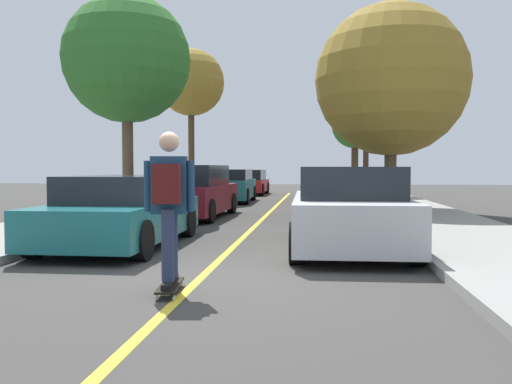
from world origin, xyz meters
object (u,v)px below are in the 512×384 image
at_px(parked_car_right_nearest, 348,209).
at_px(parked_car_left_near, 192,192).
at_px(skateboarder, 169,199).
at_px(street_tree_right_nearest, 391,80).
at_px(street_tree_right_far, 355,126).
at_px(parked_car_right_far, 330,187).
at_px(street_tree_left_near, 191,83).
at_px(fire_hydrant, 112,206).
at_px(parked_car_left_far, 231,186).
at_px(street_tree_left_nearest, 127,60).
at_px(parked_car_left_farthest, 249,182).
at_px(parked_car_left_nearest, 122,211).
at_px(street_tree_right_near, 366,109).
at_px(skateboard, 170,286).
at_px(parked_car_right_near, 336,195).
at_px(parked_car_right_farthest, 327,183).

bearing_deg(parked_car_right_nearest, parked_car_left_near, 126.43).
bearing_deg(skateboarder, street_tree_right_nearest, 70.79).
bearing_deg(street_tree_right_far, parked_car_right_far, -98.66).
relative_size(street_tree_left_near, fire_hydrant, 9.09).
bearing_deg(parked_car_right_nearest, fire_hydrant, 150.36).
distance_m(parked_car_left_far, street_tree_left_nearest, 8.52).
xyz_separation_m(parked_car_left_far, parked_car_left_farthest, (0.00, 6.25, -0.02)).
xyz_separation_m(parked_car_left_nearest, parked_car_left_far, (-0.00, 12.68, 0.04)).
bearing_deg(parked_car_left_farthest, street_tree_right_near, -22.81).
xyz_separation_m(parked_car_left_near, parked_car_right_nearest, (4.12, -5.58, -0.02)).
xyz_separation_m(parked_car_left_near, street_tree_right_nearest, (5.90, 2.18, 3.46)).
relative_size(parked_car_left_far, skateboard, 4.99).
bearing_deg(street_tree_left_nearest, parked_car_left_farthest, 82.61).
distance_m(parked_car_right_near, parked_car_right_far, 6.15).
bearing_deg(parked_car_left_nearest, parked_car_right_nearest, 1.38).
height_order(parked_car_right_nearest, skateboarder, skateboarder).
relative_size(street_tree_right_far, skateboard, 6.20).
xyz_separation_m(street_tree_left_nearest, street_tree_right_far, (7.67, 18.58, -0.50)).
xyz_separation_m(parked_car_left_far, street_tree_right_nearest, (5.90, -4.81, 3.51)).
relative_size(parked_car_right_farthest, fire_hydrant, 5.93).
xyz_separation_m(parked_car_right_far, street_tree_right_nearest, (1.77, -4.33, 3.51)).
distance_m(parked_car_right_nearest, parked_car_right_far, 12.09).
bearing_deg(skateboard, parked_car_left_farthest, 94.81).
distance_m(street_tree_left_nearest, fire_hydrant, 4.46).
bearing_deg(parked_car_right_farthest, parked_car_left_near, -108.75).
distance_m(parked_car_right_far, street_tree_right_far, 12.24).
xyz_separation_m(parked_car_right_near, skateboarder, (-2.23, -9.65, 0.45)).
bearing_deg(parked_car_left_nearest, street_tree_right_near, 70.28).
distance_m(parked_car_left_near, street_tree_right_nearest, 7.17).
distance_m(parked_car_left_far, parked_car_right_near, 7.81).
height_order(parked_car_right_nearest, street_tree_right_near, street_tree_right_near).
bearing_deg(skateboard, street_tree_right_nearest, 70.72).
height_order(parked_car_left_farthest, fire_hydrant, parked_car_left_farthest).
bearing_deg(parked_car_right_farthest, parked_car_right_nearest, -90.00).
distance_m(parked_car_right_far, street_tree_left_near, 7.39).
xyz_separation_m(parked_car_left_farthest, parked_car_right_far, (4.12, -6.73, 0.02)).
xyz_separation_m(parked_car_left_near, parked_car_right_near, (4.12, 0.35, -0.09)).
bearing_deg(street_tree_right_nearest, parked_car_right_farthest, 100.09).
bearing_deg(street_tree_right_near, skateboarder, -101.28).
bearing_deg(parked_car_right_nearest, parked_car_left_farthest, 102.35).
height_order(street_tree_left_nearest, skateboard, street_tree_left_nearest).
relative_size(street_tree_left_nearest, fire_hydrant, 8.80).
distance_m(parked_car_left_farthest, skateboarder, 22.62).
distance_m(parked_car_left_farthest, street_tree_right_far, 8.37).
bearing_deg(parked_car_right_farthest, parked_car_left_nearest, -103.02).
bearing_deg(street_tree_right_near, street_tree_left_near, -156.53).
height_order(parked_car_left_near, street_tree_right_near, street_tree_right_near).
bearing_deg(street_tree_right_nearest, parked_car_left_near, -159.71).
xyz_separation_m(parked_car_left_near, skateboard, (1.89, -9.27, -0.65)).
xyz_separation_m(street_tree_right_nearest, fire_hydrant, (-7.40, -4.57, -3.71)).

